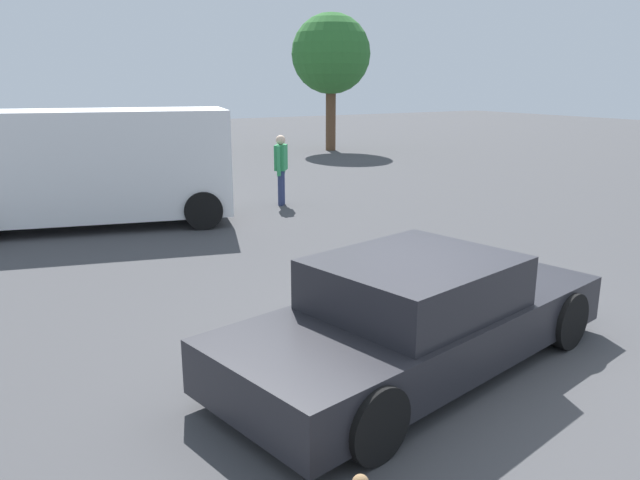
# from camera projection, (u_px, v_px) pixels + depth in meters

# --- Properties ---
(ground_plane) EXTENTS (80.00, 80.00, 0.00)m
(ground_plane) POSITION_uv_depth(u_px,v_px,m) (431.00, 362.00, 6.47)
(ground_plane) COLOR #424244
(sedan_foreground) EXTENTS (4.77, 2.59, 1.18)m
(sedan_foreground) POSITION_uv_depth(u_px,v_px,m) (418.00, 316.00, 6.26)
(sedan_foreground) COLOR #232328
(sedan_foreground) RESTS_ON ground_plane
(van_white) EXTENTS (5.68, 3.32, 2.32)m
(van_white) POSITION_uv_depth(u_px,v_px,m) (92.00, 164.00, 12.27)
(van_white) COLOR white
(van_white) RESTS_ON ground_plane
(pedestrian) EXTENTS (0.44, 0.46, 1.65)m
(pedestrian) POSITION_uv_depth(u_px,v_px,m) (281.00, 164.00, 14.38)
(pedestrian) COLOR navy
(pedestrian) RESTS_ON ground_plane
(tree_back_center) EXTENTS (3.22, 3.22, 5.53)m
(tree_back_center) POSITION_uv_depth(u_px,v_px,m) (331.00, 54.00, 24.98)
(tree_back_center) COLOR brown
(tree_back_center) RESTS_ON ground_plane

